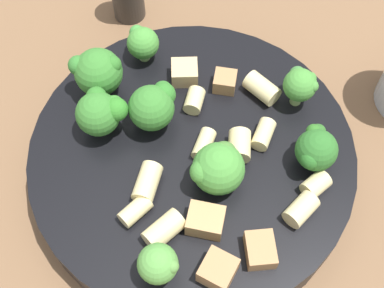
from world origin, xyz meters
name	(u,v)px	position (x,y,z in m)	size (l,w,h in m)	color
ground_plane	(192,170)	(0.00, 0.00, 0.00)	(2.00, 2.00, 0.00)	brown
pasta_bowl	(192,159)	(0.00, 0.00, 0.02)	(0.26, 0.26, 0.03)	black
broccoli_floret_0	(158,263)	(-0.04, 0.09, 0.06)	(0.03, 0.03, 0.04)	#84AD60
broccoli_floret_1	(316,149)	(-0.08, -0.05, 0.06)	(0.03, 0.04, 0.04)	#9EC175
broccoli_floret_2	(300,84)	(-0.04, -0.09, 0.06)	(0.03, 0.03, 0.04)	#93B766
broccoli_floret_3	(156,103)	(0.04, -0.01, 0.06)	(0.04, 0.04, 0.04)	#84AD60
broccoli_floret_4	(142,42)	(0.09, -0.05, 0.05)	(0.03, 0.03, 0.03)	#9EC175
broccoli_floret_5	(101,112)	(0.07, 0.03, 0.06)	(0.04, 0.04, 0.04)	#84AD60
broccoli_floret_6	(218,167)	(-0.03, 0.01, 0.06)	(0.04, 0.04, 0.04)	#9EC175
broccoli_floret_7	(94,75)	(0.10, 0.00, 0.06)	(0.04, 0.04, 0.05)	#93B766
rigatoni_0	(316,185)	(-0.10, -0.03, 0.04)	(0.02, 0.02, 0.02)	beige
rigatoni_1	(164,230)	(-0.03, 0.07, 0.04)	(0.02, 0.02, 0.03)	beige
rigatoni_2	(263,134)	(-0.04, -0.04, 0.04)	(0.01, 0.01, 0.02)	beige
rigatoni_3	(301,209)	(-0.10, -0.01, 0.04)	(0.02, 0.02, 0.03)	beige
rigatoni_4	(204,144)	(-0.01, -0.01, 0.04)	(0.01, 0.01, 0.02)	beige
rigatoni_5	(139,214)	(0.00, 0.07, 0.04)	(0.01, 0.01, 0.02)	beige
rigatoni_6	(240,145)	(-0.03, -0.02, 0.04)	(0.02, 0.02, 0.02)	beige
rigatoni_7	(262,88)	(-0.01, -0.08, 0.04)	(0.02, 0.02, 0.03)	beige
rigatoni_8	(194,100)	(0.02, -0.04, 0.04)	(0.01, 0.01, 0.02)	beige
rigatoni_9	(147,183)	(0.01, 0.05, 0.04)	(0.02, 0.02, 0.03)	beige
chicken_chunk_0	(260,250)	(-0.09, 0.04, 0.04)	(0.03, 0.02, 0.01)	#A87A4C
chicken_chunk_1	(206,221)	(-0.05, 0.04, 0.04)	(0.03, 0.02, 0.02)	tan
chicken_chunk_2	(218,270)	(-0.08, 0.07, 0.04)	(0.02, 0.02, 0.02)	#A87A4C
chicken_chunk_3	(185,73)	(0.05, -0.05, 0.04)	(0.02, 0.02, 0.02)	tan
chicken_chunk_4	(225,82)	(0.02, -0.07, 0.04)	(0.02, 0.02, 0.01)	#A87A4C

